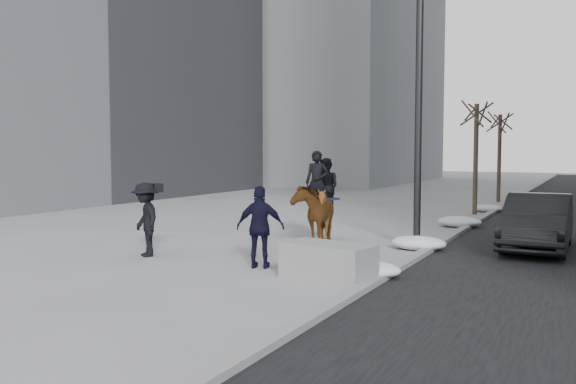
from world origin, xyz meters
The scene contains 13 objects.
ground centered at (0.00, 0.00, 0.00)m, with size 120.00×120.00×0.00m, color gray.
curb centered at (3.00, 10.00, 0.06)m, with size 0.25×90.00×0.12m, color gray.
building_left centered at (-19.00, 10.00, 10.00)m, with size 12.00×26.00×20.00m, color #595960.
planter centered at (2.06, -1.12, 0.35)m, with size 1.77×0.89×0.71m, color gray.
car_near centered at (5.35, 4.58, 0.70)m, with size 1.49×4.27×1.41m, color black.
tree_near centered at (2.40, 12.56, 2.38)m, with size 1.20×1.20×4.77m, color #392B22, non-canonical shape.
tree_far centered at (2.40, 18.84, 2.33)m, with size 1.20×1.20×4.67m, color #392A21, non-canonical shape.
mounted_left centered at (0.00, 2.77, 0.93)m, with size 1.27×2.08×2.50m.
mounted_right centered at (0.08, 3.22, 0.92)m, with size 1.65×1.73×2.30m.
feeder centered at (0.31, -0.69, 0.88)m, with size 1.11×1.01×1.75m.
camera_crew centered at (-2.82, -0.68, 0.89)m, with size 1.30×1.18×1.75m.
lamppost centered at (2.60, 3.46, 4.99)m, with size 0.25×1.69×9.09m.
snow_piles centered at (2.70, 5.93, 0.17)m, with size 1.41×14.91×0.36m.
Camera 1 is at (6.68, -11.87, 2.53)m, focal length 38.00 mm.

